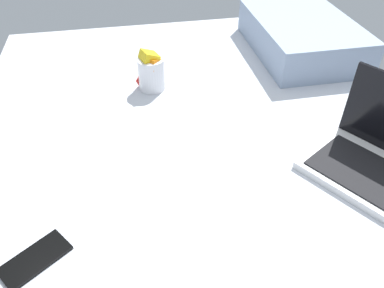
% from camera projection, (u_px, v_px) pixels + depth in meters
% --- Properties ---
extents(bed_mattress, '(1.80, 1.40, 0.18)m').
position_uv_depth(bed_mattress, '(212.00, 168.00, 1.13)').
color(bed_mattress, '#B7BCC6').
rests_on(bed_mattress, ground).
extents(laptop, '(0.40, 0.37, 0.23)m').
position_uv_depth(laptop, '(383.00, 161.00, 0.95)').
color(laptop, silver).
rests_on(laptop, bed_mattress).
extents(snack_cup, '(0.10, 0.10, 0.14)m').
position_uv_depth(snack_cup, '(152.00, 72.00, 1.27)').
color(snack_cup, silver).
rests_on(snack_cup, bed_mattress).
extents(cell_phone, '(0.14, 0.15, 0.01)m').
position_uv_depth(cell_phone, '(35.00, 259.00, 0.78)').
color(cell_phone, black).
rests_on(cell_phone, bed_mattress).
extents(pillow, '(0.52, 0.36, 0.13)m').
position_uv_depth(pillow, '(302.00, 36.00, 1.48)').
color(pillow, '#8C9EB7').
rests_on(pillow, bed_mattress).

